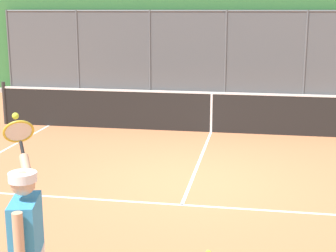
{
  "coord_description": "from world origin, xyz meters",
  "views": [
    {
      "loc": [
        -1.04,
        8.18,
        2.85
      ],
      "look_at": [
        0.32,
        0.42,
        1.05
      ],
      "focal_mm": 55.21,
      "sensor_mm": 36.0,
      "label": 1
    }
  ],
  "objects": [
    {
      "name": "ground_plane",
      "position": [
        0.0,
        0.0,
        0.0
      ],
      "size": [
        60.0,
        60.0,
        0.0
      ],
      "primitive_type": "plane",
      "color": "#B76B42"
    },
    {
      "name": "court_line_markings",
      "position": [
        0.0,
        1.4,
        0.0
      ],
      "size": [
        8.15,
        8.58,
        0.01
      ],
      "color": "white",
      "rests_on": "ground"
    },
    {
      "name": "fence_backdrop",
      "position": [
        -0.0,
        -9.13,
        1.75
      ],
      "size": [
        17.88,
        1.37,
        3.54
      ],
      "color": "#565B60",
      "rests_on": "ground"
    },
    {
      "name": "tennis_net",
      "position": [
        0.0,
        -3.65,
        0.49
      ],
      "size": [
        10.48,
        0.09,
        1.07
      ],
      "color": "#2D2D2D",
      "rests_on": "ground"
    },
    {
      "name": "tennis_player",
      "position": [
        0.81,
        4.47,
        0.91
      ],
      "size": [
        0.71,
        1.24,
        1.86
      ],
      "rotation": [
        0.0,
        0.0,
        -1.32
      ],
      "color": "black",
      "rests_on": "ground"
    }
  ]
}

